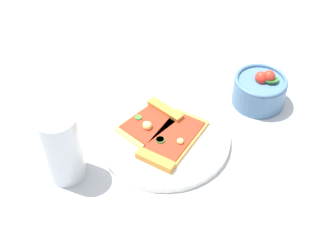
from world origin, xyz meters
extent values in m
plane|color=#B2B7BC|center=(0.00, 0.00, 0.00)|extent=(2.40, 2.40, 0.00)
cylinder|color=white|center=(0.02, -0.03, 0.01)|extent=(0.25, 0.25, 0.01)
cube|color=#E5B256|center=(0.01, 0.01, 0.02)|extent=(0.13, 0.10, 0.01)
cube|color=#B77A33|center=(0.06, 0.02, 0.02)|extent=(0.04, 0.08, 0.02)
cube|color=#B22D19|center=(0.01, 0.01, 0.02)|extent=(0.11, 0.09, 0.00)
sphere|color=#EAD172|center=(0.00, 0.00, 0.03)|extent=(0.02, 0.02, 0.02)
sphere|color=#F2D87F|center=(0.00, 0.01, 0.03)|extent=(0.01, 0.01, 0.01)
cylinder|color=#388433|center=(0.00, 0.03, 0.03)|extent=(0.01, 0.01, 0.00)
cube|color=gold|center=(0.03, -0.05, 0.02)|extent=(0.17, 0.13, 0.01)
cube|color=#B77A33|center=(-0.03, -0.08, 0.02)|extent=(0.05, 0.08, 0.01)
cube|color=#B22D19|center=(0.03, -0.05, 0.02)|extent=(0.15, 0.11, 0.00)
cylinder|color=#2D722D|center=(0.00, -0.04, 0.03)|extent=(0.02, 0.02, 0.00)
cylinder|color=#388433|center=(0.00, -0.04, 0.03)|extent=(0.01, 0.01, 0.00)
sphere|color=#EAD172|center=(0.03, -0.07, 0.03)|extent=(0.01, 0.01, 0.01)
cylinder|color=#2D722D|center=(0.00, -0.04, 0.03)|extent=(0.02, 0.02, 0.00)
cylinder|color=#4C7299|center=(0.25, -0.05, 0.03)|extent=(0.11, 0.11, 0.06)
torus|color=#4C7299|center=(0.25, -0.05, 0.06)|extent=(0.11, 0.11, 0.01)
sphere|color=red|center=(0.24, -0.05, 0.06)|extent=(0.02, 0.02, 0.02)
sphere|color=red|center=(0.26, -0.06, 0.07)|extent=(0.03, 0.03, 0.03)
sphere|color=red|center=(0.25, -0.05, 0.07)|extent=(0.02, 0.02, 0.02)
cylinder|color=#2D722D|center=(0.26, -0.06, 0.06)|extent=(0.05, 0.05, 0.01)
cylinder|color=silver|center=(-0.17, 0.01, 0.07)|extent=(0.07, 0.07, 0.14)
cylinder|color=#592D0F|center=(-0.17, 0.01, 0.05)|extent=(0.06, 0.06, 0.09)
camera|label=1|loc=(-0.34, -0.53, 0.65)|focal=49.27mm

